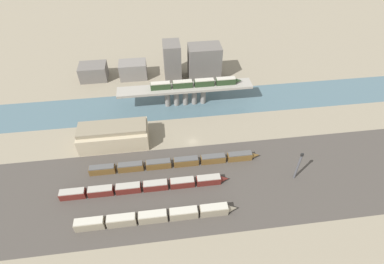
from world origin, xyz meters
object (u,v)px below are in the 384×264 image
at_px(train_on_bridge, 196,83).
at_px(signal_tower, 298,166).
at_px(train_yard_far, 176,162).
at_px(train_yard_mid, 145,186).
at_px(train_yard_near, 156,216).
at_px(warehouse_building, 114,135).

xyz_separation_m(train_on_bridge, signal_tower, (31.77, -52.81, -5.17)).
relative_size(train_on_bridge, train_yard_far, 0.64).
bearing_deg(train_yard_mid, train_yard_far, 40.25).
distance_m(train_on_bridge, train_yard_near, 69.07).
height_order(train_on_bridge, warehouse_building, train_on_bridge).
bearing_deg(train_on_bridge, train_yard_near, -109.43).
xyz_separation_m(train_on_bridge, train_yard_near, (-22.73, -64.44, -10.12)).
distance_m(train_yard_mid, train_yard_far, 16.18).
height_order(train_yard_near, warehouse_building, warehouse_building).
bearing_deg(train_yard_far, warehouse_building, 146.81).
relative_size(train_yard_mid, signal_tower, 4.58).
height_order(train_on_bridge, train_yard_far, train_on_bridge).
bearing_deg(warehouse_building, train_yard_near, -67.81).
distance_m(train_on_bridge, signal_tower, 61.85).
bearing_deg(train_yard_near, train_yard_far, 69.90).
xyz_separation_m(warehouse_building, signal_tower, (71.01, -28.86, 2.30)).
height_order(train_yard_near, train_yard_far, train_yard_near).
bearing_deg(signal_tower, warehouse_building, 157.88).
xyz_separation_m(train_yard_near, train_yard_mid, (-3.58, 13.50, -0.31)).
relative_size(train_yard_near, train_yard_mid, 0.88).
relative_size(train_yard_near, signal_tower, 4.05).
height_order(train_yard_mid, train_yard_far, train_yard_far).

